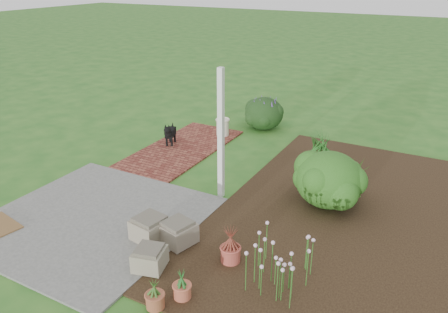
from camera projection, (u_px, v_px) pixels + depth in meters
The scene contains 18 objects.
ground at pixel (205, 195), 8.51m from camera, with size 80.00×80.00×0.00m, color #25601E.
concrete_patio at pixel (93, 219), 7.64m from camera, with size 3.50×3.50×0.04m, color #5B5B59.
brick_path at pixel (182, 148), 10.66m from camera, with size 1.60×3.50×0.04m, color maroon.
garden_bed at pixel (339, 214), 7.80m from camera, with size 4.00×7.00×0.03m, color black.
veranda_post at pixel (221, 136), 7.96m from camera, with size 0.10×0.10×2.50m, color white.
stone_trough_near at pixel (150, 259), 6.32m from camera, with size 0.43×0.43×0.29m, color #7A755C.
stone_trough_mid at pixel (150, 229), 7.00m from camera, with size 0.50×0.50×0.33m, color #757159.
stone_trough_far at pixel (178, 233), 6.90m from camera, with size 0.48×0.48×0.32m, color #786D5D.
black_dog at pixel (170, 132), 10.71m from camera, with size 0.33×0.60×0.53m.
cream_ceramic_urn at pixel (223, 127), 11.38m from camera, with size 0.32×0.32×0.43m, color beige.
evergreen_shrub at pixel (329, 178), 7.93m from camera, with size 1.22×1.22×1.03m, color #163C0C.
agapanthus_clump_back at pixel (348, 175), 8.22m from camera, with size 0.98×0.98×0.88m, color #193E10, non-canonical shape.
agapanthus_clump_front at pixel (320, 143), 9.90m from camera, with size 0.85×0.85×0.76m, color #0E360E, non-canonical shape.
pink_flower_patch at pixel (278, 260), 6.01m from camera, with size 1.00×1.00×0.64m, color #113D0F, non-canonical shape.
terracotta_pot_bronze at pixel (231, 254), 6.48m from camera, with size 0.29×0.29×0.24m, color #AA4639.
terracotta_pot_small_left at pixel (182, 291), 5.77m from camera, with size 0.24×0.24×0.20m, color #B5583D.
terracotta_pot_small_right at pixel (155, 301), 5.59m from camera, with size 0.24×0.24×0.20m, color #994F33.
purple_flowering_bush at pixel (264, 113), 11.90m from camera, with size 1.05×1.05×0.89m, color black.
Camera 1 is at (3.92, -6.43, 4.04)m, focal length 35.00 mm.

